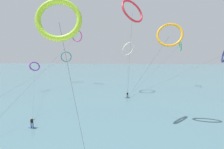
% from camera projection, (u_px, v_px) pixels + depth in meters
% --- Properties ---
extents(sea_water, '(400.00, 200.00, 0.08)m').
position_uv_depth(sea_water, '(123.00, 71.00, 108.14)').
color(sea_water, '#476B75').
rests_on(sea_water, ground).
extents(surfer_charcoal, '(1.40, 0.64, 1.70)m').
position_uv_depth(surfer_charcoal, '(127.00, 95.00, 37.95)').
color(surfer_charcoal, black).
rests_on(surfer_charcoal, ground).
extents(surfer_cobalt, '(1.40, 0.71, 1.70)m').
position_uv_depth(surfer_cobalt, '(32.00, 123.00, 22.02)').
color(surfer_cobalt, '#2647B7').
rests_on(surfer_cobalt, ground).
extents(kite_teal, '(4.59, 48.20, 13.61)m').
position_uv_depth(kite_teal, '(66.00, 57.00, 60.82)').
color(kite_teal, teal).
rests_on(kite_teal, ground).
extents(kite_emerald, '(21.20, 21.40, 18.53)m').
position_uv_depth(kite_emerald, '(180.00, 44.00, 52.49)').
color(kite_emerald, '#199351').
rests_on(kite_emerald, ground).
extents(kite_violet, '(16.88, 25.09, 9.81)m').
position_uv_depth(kite_violet, '(35.00, 66.00, 45.44)').
color(kite_violet, purple).
rests_on(kite_violet, ground).
extents(kite_ivory, '(5.60, 11.34, 16.11)m').
position_uv_depth(kite_ivory, '(128.00, 49.00, 44.58)').
color(kite_ivory, silver).
rests_on(kite_ivory, ground).
extents(kite_amber, '(9.46, 12.55, 17.48)m').
position_uv_depth(kite_amber, '(170.00, 35.00, 24.29)').
color(kite_amber, orange).
rests_on(kite_amber, ground).
extents(kite_magenta, '(5.23, 45.99, 22.49)m').
position_uv_depth(kite_magenta, '(77.00, 36.00, 56.76)').
color(kite_magenta, '#CC288E').
rests_on(kite_magenta, ground).
extents(kite_crimson, '(5.06, 13.73, 21.67)m').
position_uv_depth(kite_crimson, '(132.00, 11.00, 24.30)').
color(kite_crimson, red).
rests_on(kite_crimson, ground).
extents(kite_lime, '(3.59, 3.07, 15.89)m').
position_uv_depth(kite_lime, '(59.00, 20.00, 10.14)').
color(kite_lime, '#8CC62D').
rests_on(kite_lime, ground).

